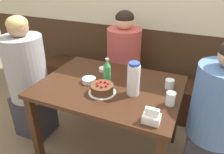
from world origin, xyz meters
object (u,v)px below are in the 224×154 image
Objects in this scene: person_teal_shirt at (28,81)px; bowl_soup_white at (89,80)px; glass_water_tall at (171,99)px; napkin_holder at (152,117)px; bench_seat at (137,91)px; birthday_cake at (103,89)px; soju_bottle at (107,71)px; bowl_rice_small at (104,69)px; person_grey_tee at (123,66)px; glass_tumbler_short at (170,84)px; person_pale_blue_shirt at (216,118)px; water_pitcher at (134,79)px.

bowl_soup_white is at bearing 1.95° from person_teal_shirt.
glass_water_tall is 1.36m from person_teal_shirt.
glass_water_tall is at bearing -1.42° from person_teal_shirt.
napkin_holder reaches higher than bowl_soup_white.
birthday_cake is (0.00, -0.97, 0.56)m from bench_seat.
glass_water_tall is at bearing -12.72° from soju_bottle.
person_grey_tee is at bearing 87.46° from bowl_rice_small.
person_teal_shirt is at bearing -43.92° from person_grey_tee.
person_teal_shirt is at bearing -171.39° from glass_tumbler_short.
glass_tumbler_short is at bearing 8.61° from person_teal_shirt.
bowl_soup_white is 1.54× the size of glass_tumbler_short.
soju_bottle is 0.18× the size of person_pale_blue_shirt.
bowl_soup_white is at bearing -164.67° from glass_tumbler_short.
water_pitcher is at bearing -19.46° from soju_bottle.
napkin_holder is 1.18m from person_grey_tee.
napkin_holder is (0.48, -0.37, -0.06)m from soju_bottle.
birthday_cake is at bearing -174.26° from glass_water_tall.
glass_water_tall reaches higher than birthday_cake.
glass_water_tall is 1.29× the size of glass_tumbler_short.
person_teal_shirt is at bearing 4.27° from person_pale_blue_shirt.
soju_bottle is at bearing 103.15° from birthday_cake.
napkin_holder is 0.95× the size of bowl_soup_white.
person_pale_blue_shirt reaches higher than bowl_soup_white.
bowl_soup_white is (-0.18, 0.11, -0.02)m from birthday_cake.
napkin_holder reaches higher than bowl_rice_small.
bowl_soup_white is at bearing 149.18° from birthday_cake.
bowl_soup_white is 0.10× the size of person_pale_blue_shirt.
person_pale_blue_shirt reaches higher than soju_bottle.
napkin_holder is at bearing -69.31° from bench_seat.
soju_bottle is (-0.04, -0.79, 0.63)m from bench_seat.
glass_tumbler_short is (0.24, 0.20, -0.09)m from water_pitcher.
bench_seat is 1.20m from person_pale_blue_shirt.
person_teal_shirt reaches higher than water_pitcher.
soju_bottle is 1.96× the size of napkin_holder.
person_grey_tee is (-0.10, 0.64, -0.24)m from soju_bottle.
bench_seat is 1.19m from glass_water_tall.
person_teal_shirt reaches higher than bowl_rice_small.
bench_seat is 1.00m from glass_tumbler_short.
birthday_cake is at bearing 14.08° from person_pale_blue_shirt.
person_grey_tee is (0.71, 0.73, -0.02)m from person_teal_shirt.
person_pale_blue_shirt reaches higher than bench_seat.
bowl_soup_white reaches higher than bowl_rice_small.
person_pale_blue_shirt is (0.84, 0.21, -0.17)m from birthday_cake.
water_pitcher reaches higher than bowl_soup_white.
napkin_holder is (0.43, -0.19, 0.00)m from birthday_cake.
glass_tumbler_short is at bearing 39.57° from water_pitcher.
person_grey_tee reaches higher than bowl_soup_white.
napkin_holder is at bearing -12.29° from person_teal_shirt.
bowl_rice_small is 1.04× the size of glass_water_tall.
person_grey_tee is (-0.13, -0.15, 0.39)m from bench_seat.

